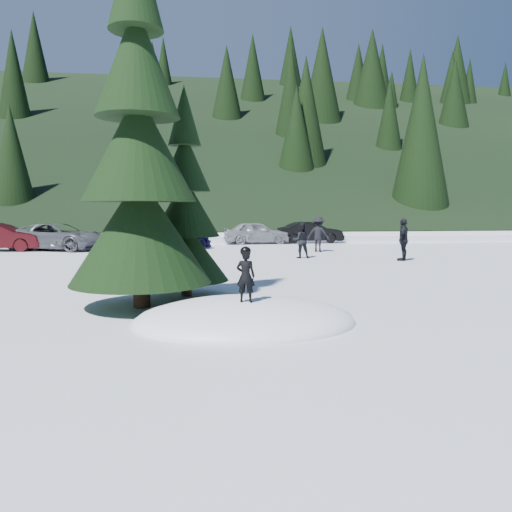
{
  "coord_description": "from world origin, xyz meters",
  "views": [
    {
      "loc": [
        -1.01,
        -9.76,
        2.26
      ],
      "look_at": [
        0.52,
        2.34,
        1.1
      ],
      "focal_mm": 35.0,
      "sensor_mm": 36.0,
      "label": 1
    }
  ],
  "objects": [
    {
      "name": "adult_0",
      "position": [
        3.9,
        12.57,
        0.81
      ],
      "size": [
        0.84,
        0.68,
        1.62
      ],
      "primitive_type": "imported",
      "rotation": [
        0.0,
        0.0,
        3.05
      ],
      "color": "black",
      "rests_on": "ground"
    },
    {
      "name": "car_3",
      "position": [
        -2.23,
        18.39,
        0.67
      ],
      "size": [
        4.95,
        3.31,
        1.33
      ],
      "primitive_type": "imported",
      "rotation": [
        0.0,
        0.0,
        1.92
      ],
      "color": "black",
      "rests_on": "ground"
    },
    {
      "name": "car_2",
      "position": [
        -8.31,
        18.47,
        0.74
      ],
      "size": [
        5.89,
        4.2,
        1.49
      ],
      "primitive_type": "imported",
      "rotation": [
        0.0,
        0.0,
        1.21
      ],
      "color": "#55585E",
      "rests_on": "ground"
    },
    {
      "name": "spruce_short",
      "position": [
        -1.2,
        3.2,
        2.1
      ],
      "size": [
        2.2,
        2.2,
        5.37
      ],
      "color": "black",
      "rests_on": "ground"
    },
    {
      "name": "car_4",
      "position": [
        3.05,
        22.04,
        0.72
      ],
      "size": [
        4.32,
        1.91,
        1.45
      ],
      "primitive_type": "imported",
      "rotation": [
        0.0,
        0.0,
        1.62
      ],
      "color": "gray",
      "rests_on": "ground"
    },
    {
      "name": "spruce_tall",
      "position": [
        -2.2,
        1.8,
        3.32
      ],
      "size": [
        3.2,
        3.2,
        8.6
      ],
      "color": "black",
      "rests_on": "ground"
    },
    {
      "name": "snow_mound",
      "position": [
        0.0,
        0.0,
        0.0
      ],
      "size": [
        4.48,
        3.52,
        0.96
      ],
      "primitive_type": "ellipsoid",
      "color": "white",
      "rests_on": "ground"
    },
    {
      "name": "forest_hillside",
      "position": [
        0.0,
        54.0,
        12.5
      ],
      "size": [
        200.0,
        60.0,
        25.0
      ],
      "primitive_type": null,
      "color": "black",
      "rests_on": "ground"
    },
    {
      "name": "car_5",
      "position": [
        6.68,
        22.4,
        0.7
      ],
      "size": [
        4.25,
        1.55,
        1.39
      ],
      "primitive_type": "imported",
      "rotation": [
        0.0,
        0.0,
        1.59
      ],
      "color": "black",
      "rests_on": "ground"
    },
    {
      "name": "adult_2",
      "position": [
        5.51,
        15.75,
        0.92
      ],
      "size": [
        1.37,
        1.14,
        1.85
      ],
      "primitive_type": "imported",
      "rotation": [
        0.0,
        0.0,
        2.69
      ],
      "color": "black",
      "rests_on": "ground"
    },
    {
      "name": "adult_1",
      "position": [
        8.05,
        10.86,
        0.92
      ],
      "size": [
        1.01,
        1.12,
        1.83
      ],
      "primitive_type": "imported",
      "rotation": [
        0.0,
        0.0,
        4.05
      ],
      "color": "black",
      "rests_on": "ground"
    },
    {
      "name": "ground",
      "position": [
        0.0,
        0.0,
        0.0
      ],
      "size": [
        200.0,
        200.0,
        0.0
      ],
      "primitive_type": "plane",
      "color": "white",
      "rests_on": "ground"
    },
    {
      "name": "child_skier",
      "position": [
        -0.02,
        -0.36,
        0.98
      ],
      "size": [
        0.41,
        0.32,
        0.99
      ],
      "primitive_type": "imported",
      "rotation": [
        0.0,
        0.0,
        2.88
      ],
      "color": "black",
      "rests_on": "snow_mound"
    },
    {
      "name": "car_1",
      "position": [
        -11.24,
        18.3,
        0.74
      ],
      "size": [
        4.52,
        1.64,
        1.48
      ],
      "primitive_type": "imported",
      "rotation": [
        0.0,
        0.0,
        1.55
      ],
      "color": "#33090C",
      "rests_on": "ground"
    }
  ]
}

